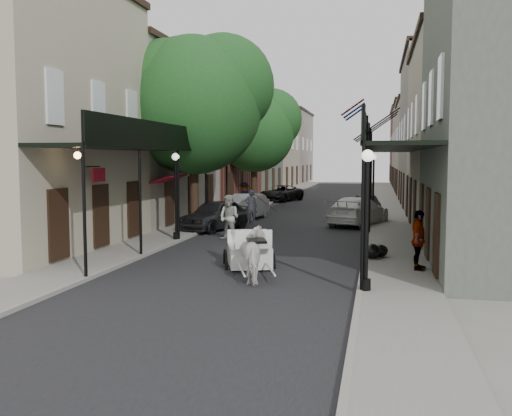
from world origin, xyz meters
The scene contains 24 objects.
ground centered at (0.00, 0.00, 0.00)m, with size 140.00×140.00×0.00m, color gray.
road centered at (0.00, 20.00, 0.01)m, with size 8.00×90.00×0.01m, color black.
sidewalk_left centered at (-5.00, 20.00, 0.06)m, with size 2.20×90.00×0.12m, color gray.
sidewalk_right centered at (5.00, 20.00, 0.06)m, with size 2.20×90.00×0.12m, color gray.
building_row_left centered at (-8.60, 30.00, 5.25)m, with size 5.00×80.00×10.50m, color #A39C82.
building_row_right centered at (8.60, 30.00, 5.25)m, with size 5.00×80.00×10.50m, color gray.
gallery_left centered at (-4.79, 6.98, 4.05)m, with size 2.20×18.05×4.88m.
gallery_right centered at (4.79, 6.98, 4.05)m, with size 2.20×18.05×4.88m.
tree_near centered at (-4.20, 10.18, 6.49)m, with size 7.31×6.80×9.63m.
tree_far centered at (-4.25, 24.18, 5.84)m, with size 6.45×6.00×8.61m.
lamppost_right_near centered at (4.10, -2.00, 2.05)m, with size 0.32×0.32×3.71m.
lamppost_left centered at (-4.10, 6.00, 2.05)m, with size 0.32×0.32×3.71m.
lamppost_right_far centered at (4.10, 18.00, 2.05)m, with size 0.32×0.32×3.71m.
horse centered at (0.94, -1.00, 0.79)m, with size 0.85×1.86×1.57m, color silver.
carriage centered at (0.15, 1.32, 1.02)m, with size 2.10×2.61×2.63m.
pedestrian_walking centered at (-2.00, 6.97, 1.00)m, with size 0.97×0.76×2.00m, color #A3A49A.
pedestrian_sidewalk_left centered at (-4.33, 19.72, 1.07)m, with size 1.22×0.70×1.89m, color gray.
pedestrian_sidewalk_right centered at (5.65, 1.12, 1.06)m, with size 1.10×0.46×1.88m, color gray.
car_left_near centered at (-3.60, 10.27, 0.77)m, with size 1.82×4.51×1.54m, color black.
car_left_mid centered at (-3.20, 15.39, 0.75)m, with size 1.59×4.55×1.50m, color #A4A5AA.
car_left_far centered at (-3.60, 30.05, 0.67)m, with size 2.22×4.82×1.34m, color black.
car_right_near centered at (3.34, 14.00, 0.76)m, with size 2.14×5.26×1.53m, color silver.
car_right_far centered at (3.60, 20.37, 0.70)m, with size 1.65×4.11×1.40m, color black.
trash_bags centered at (4.32, 3.07, 0.36)m, with size 0.87×1.02×0.52m.
Camera 1 is at (4.38, -17.13, 3.61)m, focal length 40.00 mm.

